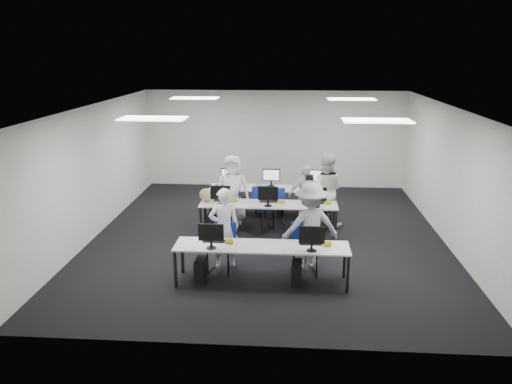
# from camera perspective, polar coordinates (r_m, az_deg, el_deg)

# --- Properties ---
(room) EXTENTS (9.00, 9.02, 3.00)m
(room) POSITION_cam_1_polar(r_m,az_deg,el_deg) (11.22, 1.40, 2.12)
(room) COLOR black
(room) RESTS_ON ground
(ceiling_panels) EXTENTS (5.20, 4.60, 0.02)m
(ceiling_panels) POSITION_cam_1_polar(r_m,az_deg,el_deg) (10.96, 1.46, 9.68)
(ceiling_panels) COLOR white
(ceiling_panels) RESTS_ON room
(desk_front) EXTENTS (3.20, 0.70, 0.73)m
(desk_front) POSITION_cam_1_polar(r_m,az_deg,el_deg) (9.19, 0.65, -6.43)
(desk_front) COLOR silver
(desk_front) RESTS_ON ground
(desk_mid) EXTENTS (3.20, 0.70, 0.73)m
(desk_mid) POSITION_cam_1_polar(r_m,az_deg,el_deg) (11.63, 1.42, -1.57)
(desk_mid) COLOR silver
(desk_mid) RESTS_ON ground
(desk_back) EXTENTS (3.20, 0.70, 0.73)m
(desk_back) POSITION_cam_1_polar(r_m,az_deg,el_deg) (12.98, 1.71, 0.28)
(desk_back) COLOR silver
(desk_back) RESTS_ON ground
(equipment_front) EXTENTS (2.51, 0.41, 1.19)m
(equipment_front) POSITION_cam_1_polar(r_m,az_deg,el_deg) (9.31, -0.55, -8.28)
(equipment_front) COLOR #0D25B1
(equipment_front) RESTS_ON desk_front
(equipment_mid) EXTENTS (2.91, 0.41, 1.19)m
(equipment_mid) POSITION_cam_1_polar(r_m,az_deg,el_deg) (11.73, 0.47, -3.08)
(equipment_mid) COLOR white
(equipment_mid) RESTS_ON desk_mid
(equipment_back) EXTENTS (2.91, 0.41, 1.19)m
(equipment_back) POSITION_cam_1_polar(r_m,az_deg,el_deg) (13.08, 2.55, -1.07)
(equipment_back) COLOR white
(equipment_back) RESTS_ON desk_back
(chair_0) EXTENTS (0.56, 0.59, 0.94)m
(chair_0) POSITION_cam_1_polar(r_m,az_deg,el_deg) (9.85, -3.87, -7.33)
(chair_0) COLOR navy
(chair_0) RESTS_ON ground
(chair_1) EXTENTS (0.54, 0.58, 0.98)m
(chair_1) POSITION_cam_1_polar(r_m,az_deg,el_deg) (9.75, 5.44, -7.53)
(chair_1) COLOR navy
(chair_1) RESTS_ON ground
(chair_2) EXTENTS (0.61, 0.63, 0.94)m
(chair_2) POSITION_cam_1_polar(r_m,az_deg,el_deg) (12.38, -3.19, -2.36)
(chair_2) COLOR navy
(chair_2) RESTS_ON ground
(chair_3) EXTENTS (0.59, 0.62, 0.96)m
(chair_3) POSITION_cam_1_polar(r_m,az_deg,el_deg) (12.24, 0.76, -2.53)
(chair_3) COLOR navy
(chair_3) RESTS_ON ground
(chair_4) EXTENTS (0.41, 0.44, 0.81)m
(chair_4) POSITION_cam_1_polar(r_m,az_deg,el_deg) (12.31, 7.15, -2.79)
(chair_4) COLOR navy
(chair_4) RESTS_ON ground
(chair_5) EXTENTS (0.48, 0.52, 0.97)m
(chair_5) POSITION_cam_1_polar(r_m,az_deg,el_deg) (12.71, -3.44, -1.85)
(chair_5) COLOR navy
(chair_5) RESTS_ON ground
(chair_6) EXTENTS (0.53, 0.57, 0.95)m
(chair_6) POSITION_cam_1_polar(r_m,az_deg,el_deg) (12.48, 2.15, -2.20)
(chair_6) COLOR navy
(chair_6) RESTS_ON ground
(chair_7) EXTENTS (0.51, 0.55, 0.96)m
(chair_7) POSITION_cam_1_polar(r_m,az_deg,el_deg) (12.55, 6.59, -2.16)
(chair_7) COLOR navy
(chair_7) RESTS_ON ground
(handbag) EXTENTS (0.43, 0.31, 0.32)m
(handbag) POSITION_cam_1_polar(r_m,az_deg,el_deg) (11.80, -5.60, -0.34)
(handbag) COLOR #9C8950
(handbag) RESTS_ON desk_mid
(student_0) EXTENTS (0.68, 0.53, 1.64)m
(student_0) POSITION_cam_1_polar(r_m,az_deg,el_deg) (9.79, -3.66, -4.16)
(student_0) COLOR white
(student_0) RESTS_ON ground
(student_1) EXTENTS (0.99, 0.84, 1.80)m
(student_1) POSITION_cam_1_polar(r_m,az_deg,el_deg) (12.24, 7.96, 0.23)
(student_1) COLOR white
(student_1) RESTS_ON ground
(student_2) EXTENTS (0.87, 0.59, 1.72)m
(student_2) POSITION_cam_1_polar(r_m,az_deg,el_deg) (12.31, -2.68, 0.26)
(student_2) COLOR white
(student_2) RESTS_ON ground
(student_3) EXTENTS (0.94, 0.64, 1.48)m
(student_3) POSITION_cam_1_polar(r_m,az_deg,el_deg) (12.38, 5.64, -0.26)
(student_3) COLOR white
(student_3) RESTS_ON ground
(photographer) EXTENTS (1.26, 0.91, 1.75)m
(photographer) POSITION_cam_1_polar(r_m,az_deg,el_deg) (9.77, 6.23, -3.91)
(photographer) COLOR gray
(photographer) RESTS_ON ground
(dslr_camera) EXTENTS (0.18, 0.21, 0.10)m
(dslr_camera) POSITION_cam_1_polar(r_m,az_deg,el_deg) (9.66, 6.10, 1.67)
(dslr_camera) COLOR black
(dslr_camera) RESTS_ON photographer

